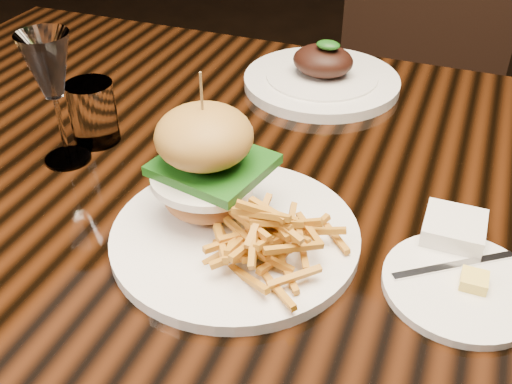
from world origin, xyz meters
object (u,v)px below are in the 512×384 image
(dining_table, at_px, (307,226))
(burger_plate, at_px, (231,204))
(chair_far, at_px, (415,71))
(wine_glass, at_px, (49,70))
(far_dish, at_px, (322,77))

(dining_table, distance_m, burger_plate, 0.20)
(dining_table, bearing_deg, chair_far, 87.91)
(dining_table, height_order, burger_plate, burger_plate)
(dining_table, relative_size, wine_glass, 8.51)
(wine_glass, height_order, chair_far, chair_far)
(far_dish, bearing_deg, burger_plate, -88.13)
(wine_glass, distance_m, chair_far, 1.09)
(dining_table, height_order, chair_far, chair_far)
(burger_plate, relative_size, chair_far, 0.31)
(burger_plate, bearing_deg, far_dish, 116.08)
(burger_plate, bearing_deg, chair_far, 109.49)
(chair_far, bearing_deg, wine_glass, -110.67)
(dining_table, xyz_separation_m, far_dish, (-0.07, 0.29, 0.09))
(burger_plate, height_order, far_dish, burger_plate)
(dining_table, relative_size, burger_plate, 5.42)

